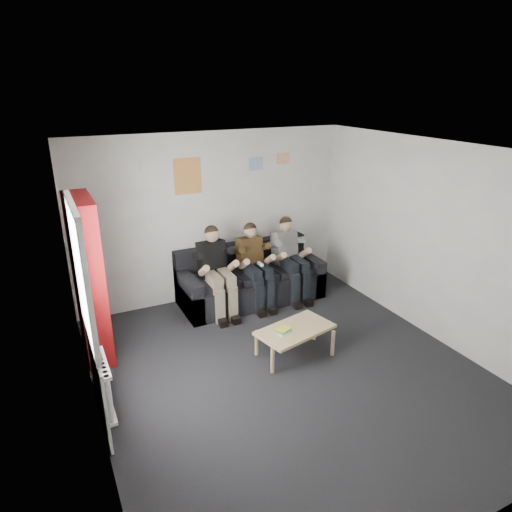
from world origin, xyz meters
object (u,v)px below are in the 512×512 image
Objects in this scene: bookshelf at (89,279)px; person_right at (291,259)px; person_middle at (255,266)px; sofa at (250,281)px; coffee_table at (295,332)px; person_left at (217,272)px.

bookshelf is 1.57× the size of person_right.
person_right reaches higher than person_middle.
sofa is at bearing 12.07° from bookshelf.
sofa is 1.79m from coffee_table.
bookshelf is 3.18m from person_right.
bookshelf is 1.54× the size of person_left.
bookshelf reaches higher than person_left.
sofa is 1.69× the size of person_left.
person_left is at bearing 171.50° from person_right.
person_left reaches higher than sofa.
sofa is at bearing 90.87° from person_middle.
person_left is at bearing -178.94° from person_middle.
bookshelf is at bearing -175.61° from person_left.
bookshelf is at bearing 177.52° from person_right.
bookshelf reaches higher than person_right.
person_middle is at bearing -5.62° from person_left.
sofa is at bearing 11.99° from person_left.
coffee_table is 1.61m from person_middle.
person_right is at bearing -17.69° from sofa.
bookshelf is (-2.50, -0.54, 0.73)m from sofa.
person_middle is (0.19, 1.57, 0.32)m from coffee_table.
person_right is at bearing -5.75° from person_left.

